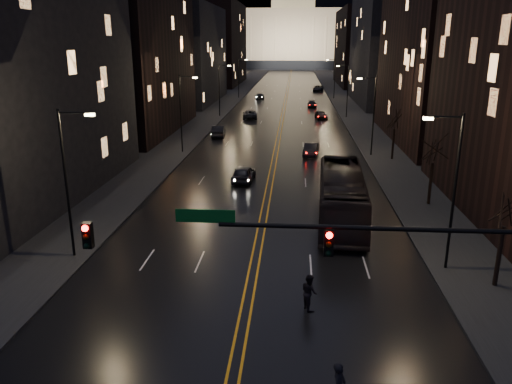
% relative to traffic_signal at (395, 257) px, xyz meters
% --- Properties ---
extents(ground, '(900.00, 900.00, 0.00)m').
position_rel_traffic_signal_xyz_m(ground, '(-5.91, 0.00, -5.10)').
color(ground, black).
rests_on(ground, ground).
extents(road, '(20.00, 320.00, 0.02)m').
position_rel_traffic_signal_xyz_m(road, '(-5.91, 130.00, -5.09)').
color(road, black).
rests_on(road, ground).
extents(sidewalk_left, '(8.00, 320.00, 0.16)m').
position_rel_traffic_signal_xyz_m(sidewalk_left, '(-19.91, 130.00, -5.02)').
color(sidewalk_left, black).
rests_on(sidewalk_left, ground).
extents(sidewalk_right, '(8.00, 320.00, 0.16)m').
position_rel_traffic_signal_xyz_m(sidewalk_right, '(8.09, 130.00, -5.02)').
color(sidewalk_right, black).
rests_on(sidewalk_right, ground).
extents(center_line, '(0.62, 320.00, 0.01)m').
position_rel_traffic_signal_xyz_m(center_line, '(-5.91, 130.00, -5.08)').
color(center_line, orange).
rests_on(center_line, road).
extents(building_left_near, '(12.00, 28.00, 22.00)m').
position_rel_traffic_signal_xyz_m(building_left_near, '(-26.91, 22.00, 5.90)').
color(building_left_near, black).
rests_on(building_left_near, ground).
extents(building_left_mid, '(12.00, 30.00, 28.00)m').
position_rel_traffic_signal_xyz_m(building_left_mid, '(-26.91, 54.00, 8.90)').
color(building_left_mid, black).
rests_on(building_left_mid, ground).
extents(building_left_far, '(12.00, 34.00, 20.00)m').
position_rel_traffic_signal_xyz_m(building_left_far, '(-26.91, 92.00, 4.90)').
color(building_left_far, black).
rests_on(building_left_far, ground).
extents(building_left_dist, '(12.00, 40.00, 24.00)m').
position_rel_traffic_signal_xyz_m(building_left_dist, '(-26.91, 140.00, 6.90)').
color(building_left_dist, black).
rests_on(building_left_dist, ground).
extents(building_right_mid, '(12.00, 34.00, 26.00)m').
position_rel_traffic_signal_xyz_m(building_right_mid, '(15.09, 92.00, 7.90)').
color(building_right_mid, black).
rests_on(building_right_mid, ground).
extents(building_right_dist, '(12.00, 40.00, 22.00)m').
position_rel_traffic_signal_xyz_m(building_right_dist, '(15.09, 140.00, 5.90)').
color(building_right_dist, black).
rests_on(building_right_dist, ground).
extents(capitol, '(90.00, 50.00, 58.50)m').
position_rel_traffic_signal_xyz_m(capitol, '(-5.91, 250.00, 12.05)').
color(capitol, black).
rests_on(capitol, ground).
extents(traffic_signal, '(17.29, 0.45, 7.00)m').
position_rel_traffic_signal_xyz_m(traffic_signal, '(0.00, 0.00, 0.00)').
color(traffic_signal, black).
rests_on(traffic_signal, ground).
extents(streetlamp_right_near, '(2.13, 0.25, 9.00)m').
position_rel_traffic_signal_xyz_m(streetlamp_right_near, '(4.91, 10.00, -0.02)').
color(streetlamp_right_near, black).
rests_on(streetlamp_right_near, ground).
extents(streetlamp_left_near, '(2.13, 0.25, 9.00)m').
position_rel_traffic_signal_xyz_m(streetlamp_left_near, '(-16.72, 10.00, -0.02)').
color(streetlamp_left_near, black).
rests_on(streetlamp_left_near, ground).
extents(streetlamp_right_mid, '(2.13, 0.25, 9.00)m').
position_rel_traffic_signal_xyz_m(streetlamp_right_mid, '(4.91, 40.00, -0.02)').
color(streetlamp_right_mid, black).
rests_on(streetlamp_right_mid, ground).
extents(streetlamp_left_mid, '(2.13, 0.25, 9.00)m').
position_rel_traffic_signal_xyz_m(streetlamp_left_mid, '(-16.72, 40.00, -0.02)').
color(streetlamp_left_mid, black).
rests_on(streetlamp_left_mid, ground).
extents(streetlamp_right_far, '(2.13, 0.25, 9.00)m').
position_rel_traffic_signal_xyz_m(streetlamp_right_far, '(4.91, 70.00, -0.02)').
color(streetlamp_right_far, black).
rests_on(streetlamp_right_far, ground).
extents(streetlamp_left_far, '(2.13, 0.25, 9.00)m').
position_rel_traffic_signal_xyz_m(streetlamp_left_far, '(-16.72, 70.00, -0.02)').
color(streetlamp_left_far, black).
rests_on(streetlamp_left_far, ground).
extents(streetlamp_right_dist, '(2.13, 0.25, 9.00)m').
position_rel_traffic_signal_xyz_m(streetlamp_right_dist, '(4.91, 100.00, -0.02)').
color(streetlamp_right_dist, black).
rests_on(streetlamp_right_dist, ground).
extents(streetlamp_left_dist, '(2.13, 0.25, 9.00)m').
position_rel_traffic_signal_xyz_m(streetlamp_left_dist, '(-16.72, 100.00, -0.02)').
color(streetlamp_left_dist, black).
rests_on(streetlamp_left_dist, ground).
extents(tree_right_near, '(2.40, 2.40, 6.65)m').
position_rel_traffic_signal_xyz_m(tree_right_near, '(7.09, 8.00, -0.58)').
color(tree_right_near, black).
rests_on(tree_right_near, ground).
extents(tree_right_mid, '(2.40, 2.40, 6.65)m').
position_rel_traffic_signal_xyz_m(tree_right_mid, '(7.09, 22.00, -0.58)').
color(tree_right_mid, black).
rests_on(tree_right_mid, ground).
extents(tree_right_far, '(2.40, 2.40, 6.65)m').
position_rel_traffic_signal_xyz_m(tree_right_far, '(7.09, 38.00, -0.58)').
color(tree_right_far, black).
rests_on(tree_right_far, ground).
extents(bus, '(3.84, 13.49, 3.72)m').
position_rel_traffic_signal_xyz_m(bus, '(-0.23, 18.04, -3.25)').
color(bus, black).
rests_on(bus, ground).
extents(oncoming_car_a, '(2.17, 4.65, 1.54)m').
position_rel_traffic_signal_xyz_m(oncoming_car_a, '(-8.41, 28.01, -4.33)').
color(oncoming_car_a, black).
rests_on(oncoming_car_a, ground).
extents(oncoming_car_b, '(2.02, 4.84, 1.56)m').
position_rel_traffic_signal_xyz_m(oncoming_car_b, '(-14.22, 50.74, -4.33)').
color(oncoming_car_b, black).
rests_on(oncoming_car_b, ground).
extents(oncoming_car_c, '(2.82, 5.38, 1.45)m').
position_rel_traffic_signal_xyz_m(oncoming_car_c, '(-11.39, 68.23, -4.38)').
color(oncoming_car_c, black).
rests_on(oncoming_car_c, ground).
extents(oncoming_car_d, '(2.39, 4.87, 1.36)m').
position_rel_traffic_signal_xyz_m(oncoming_car_d, '(-11.84, 98.08, -4.42)').
color(oncoming_car_d, black).
rests_on(oncoming_car_d, ground).
extents(receding_car_a, '(2.00, 4.41, 1.40)m').
position_rel_traffic_signal_xyz_m(receding_car_a, '(-1.82, 39.75, -4.40)').
color(receding_car_a, black).
rests_on(receding_car_a, ground).
extents(receding_car_b, '(2.24, 4.48, 1.47)m').
position_rel_traffic_signal_xyz_m(receding_car_b, '(0.66, 68.15, -4.37)').
color(receding_car_b, black).
rests_on(receding_car_b, ground).
extents(receding_car_c, '(1.82, 4.40, 1.27)m').
position_rel_traffic_signal_xyz_m(receding_car_c, '(-0.37, 84.21, -4.47)').
color(receding_car_c, black).
rests_on(receding_car_c, ground).
extents(receding_car_d, '(3.14, 5.74, 1.52)m').
position_rel_traffic_signal_xyz_m(receding_car_d, '(2.32, 118.72, -4.34)').
color(receding_car_d, black).
rests_on(receding_car_d, ground).
extents(pedestrian_b, '(0.81, 1.02, 1.85)m').
position_rel_traffic_signal_xyz_m(pedestrian_b, '(-2.84, 5.00, -4.18)').
color(pedestrian_b, black).
rests_on(pedestrian_b, ground).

